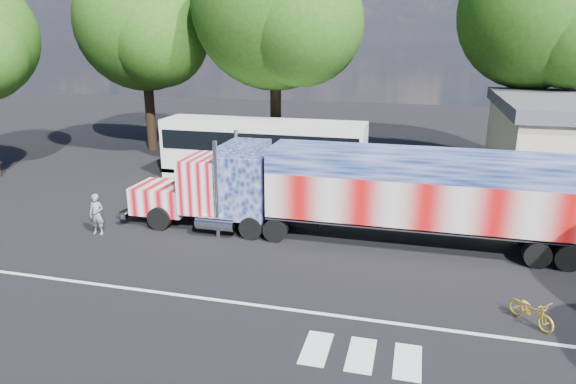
% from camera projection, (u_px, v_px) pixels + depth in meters
% --- Properties ---
extents(ground, '(100.00, 100.00, 0.00)m').
position_uv_depth(ground, '(268.00, 264.00, 18.89)').
color(ground, black).
extents(lane_markings, '(30.00, 2.67, 0.01)m').
position_uv_depth(lane_markings, '(287.00, 323.00, 14.98)').
color(lane_markings, silver).
rests_on(lane_markings, ground).
extents(semi_truck, '(19.19, 3.03, 4.09)m').
position_uv_depth(semi_truck, '(365.00, 191.00, 20.55)').
color(semi_truck, black).
rests_on(semi_truck, ground).
extents(coach_bus, '(11.86, 2.76, 3.45)m').
position_uv_depth(coach_bus, '(263.00, 149.00, 29.80)').
color(coach_bus, silver).
rests_on(coach_bus, ground).
extents(woman, '(0.66, 0.45, 1.76)m').
position_uv_depth(woman, '(97.00, 214.00, 21.55)').
color(woman, slate).
rests_on(woman, ground).
extents(bicycle, '(1.41, 1.56, 0.82)m').
position_uv_depth(bicycle, '(531.00, 311.00, 14.85)').
color(bicycle, gold).
rests_on(bicycle, ground).
extents(tree_n_mid, '(10.69, 10.18, 14.98)m').
position_uv_depth(tree_n_mid, '(277.00, 6.00, 30.89)').
color(tree_n_mid, black).
rests_on(tree_n_mid, ground).
extents(tree_ne_a, '(9.06, 8.63, 13.67)m').
position_uv_depth(tree_ne_a, '(539.00, 14.00, 28.90)').
color(tree_ne_a, black).
rests_on(tree_ne_a, ground).
extents(tree_nw_a, '(9.84, 9.37, 13.70)m').
position_uv_depth(tree_nw_a, '(145.00, 23.00, 35.48)').
color(tree_nw_a, black).
rests_on(tree_nw_a, ground).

